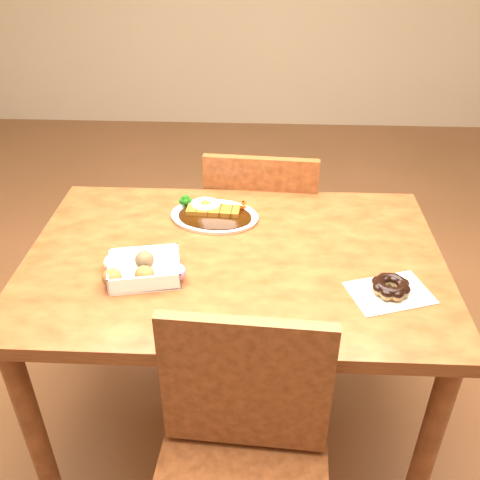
{
  "coord_description": "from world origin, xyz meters",
  "views": [
    {
      "loc": [
        0.08,
        -1.26,
        1.63
      ],
      "look_at": [
        0.02,
        -0.01,
        0.81
      ],
      "focal_mm": 40.0,
      "sensor_mm": 36.0,
      "label": 1
    }
  ],
  "objects_px": {
    "donut_box": "(143,269)",
    "table": "(234,282)",
    "chair_far": "(262,235)",
    "katsu_curry_plate": "(213,214)",
    "pon_de_ring": "(391,287)"
  },
  "relations": [
    {
      "from": "chair_far",
      "to": "katsu_curry_plate",
      "type": "bearing_deg",
      "value": 68.3
    },
    {
      "from": "katsu_curry_plate",
      "to": "pon_de_ring",
      "type": "bearing_deg",
      "value": -36.23
    },
    {
      "from": "katsu_curry_plate",
      "to": "donut_box",
      "type": "bearing_deg",
      "value": -116.56
    },
    {
      "from": "table",
      "to": "katsu_curry_plate",
      "type": "distance_m",
      "value": 0.25
    },
    {
      "from": "table",
      "to": "donut_box",
      "type": "distance_m",
      "value": 0.29
    },
    {
      "from": "katsu_curry_plate",
      "to": "donut_box",
      "type": "xyz_separation_m",
      "value": [
        -0.16,
        -0.32,
        0.01
      ]
    },
    {
      "from": "katsu_curry_plate",
      "to": "pon_de_ring",
      "type": "height_order",
      "value": "katsu_curry_plate"
    },
    {
      "from": "donut_box",
      "to": "katsu_curry_plate",
      "type": "bearing_deg",
      "value": 63.44
    },
    {
      "from": "donut_box",
      "to": "table",
      "type": "bearing_deg",
      "value": 25.3
    },
    {
      "from": "donut_box",
      "to": "pon_de_ring",
      "type": "bearing_deg",
      "value": -3.42
    },
    {
      "from": "table",
      "to": "donut_box",
      "type": "relative_size",
      "value": 5.2
    },
    {
      "from": "table",
      "to": "katsu_curry_plate",
      "type": "height_order",
      "value": "katsu_curry_plate"
    },
    {
      "from": "pon_de_ring",
      "to": "donut_box",
      "type": "bearing_deg",
      "value": 176.58
    },
    {
      "from": "chair_far",
      "to": "donut_box",
      "type": "xyz_separation_m",
      "value": [
        -0.32,
        -0.65,
        0.3
      ]
    },
    {
      "from": "katsu_curry_plate",
      "to": "donut_box",
      "type": "height_order",
      "value": "katsu_curry_plate"
    }
  ]
}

